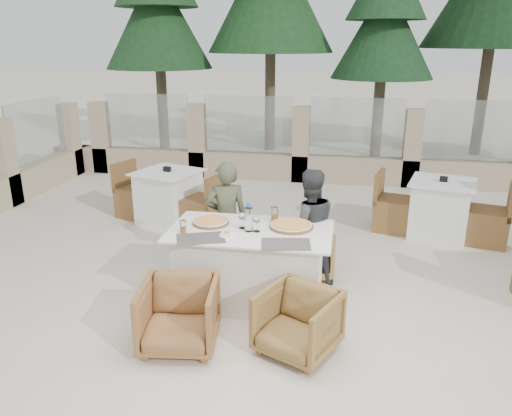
% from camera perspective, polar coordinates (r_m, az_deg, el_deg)
% --- Properties ---
extents(ground, '(80.00, 80.00, 0.00)m').
position_cam_1_polar(ground, '(5.13, -0.22, -11.04)').
color(ground, beige).
rests_on(ground, ground).
extents(sand_patch, '(30.00, 16.00, 0.01)m').
position_cam_1_polar(sand_patch, '(18.58, 7.79, 10.60)').
color(sand_patch, beige).
rests_on(sand_patch, ground).
extents(perimeter_wall_far, '(10.00, 0.34, 1.60)m').
position_cam_1_polar(perimeter_wall_far, '(9.39, 5.16, 7.85)').
color(perimeter_wall_far, tan).
rests_on(perimeter_wall_far, ground).
extents(pine_far_left, '(2.42, 2.42, 5.50)m').
position_cam_1_polar(pine_far_left, '(12.18, -11.12, 19.27)').
color(pine_far_left, '#1D4420').
rests_on(pine_far_left, ground).
extents(pine_mid_left, '(2.86, 2.86, 6.50)m').
position_cam_1_polar(pine_mid_left, '(12.05, 1.71, 21.98)').
color(pine_mid_left, '#1F4921').
rests_on(pine_mid_left, ground).
extents(pine_centre, '(2.20, 2.20, 5.00)m').
position_cam_1_polar(pine_centre, '(11.61, 14.36, 17.87)').
color(pine_centre, '#1D4523').
rests_on(pine_centre, ground).
extents(dining_table, '(1.60, 0.90, 0.77)m').
position_cam_1_polar(dining_table, '(5.06, -0.61, -6.61)').
color(dining_table, white).
rests_on(dining_table, ground).
extents(placemat_near_left, '(0.53, 0.44, 0.00)m').
position_cam_1_polar(placemat_near_left, '(4.73, -6.34, -3.46)').
color(placemat_near_left, '#504B44').
rests_on(placemat_near_left, dining_table).
extents(placemat_near_right, '(0.49, 0.36, 0.00)m').
position_cam_1_polar(placemat_near_right, '(4.58, 3.44, -4.14)').
color(placemat_near_right, '#56504A').
rests_on(placemat_near_right, dining_table).
extents(pizza_left, '(0.47, 0.47, 0.05)m').
position_cam_1_polar(pizza_left, '(5.08, -5.20, -1.57)').
color(pizza_left, orange).
rests_on(pizza_left, dining_table).
extents(pizza_right, '(0.49, 0.49, 0.06)m').
position_cam_1_polar(pizza_right, '(4.97, 4.05, -1.93)').
color(pizza_right, orange).
rests_on(pizza_right, dining_table).
extents(water_bottle, '(0.10, 0.10, 0.28)m').
position_cam_1_polar(water_bottle, '(4.83, -0.83, -1.08)').
color(water_bottle, '#C2E1FF').
rests_on(water_bottle, dining_table).
extents(wine_glass_centre, '(0.08, 0.08, 0.18)m').
position_cam_1_polar(wine_glass_centre, '(4.92, -1.59, -1.33)').
color(wine_glass_centre, silver).
rests_on(wine_glass_centre, dining_table).
extents(wine_glass_near, '(0.08, 0.08, 0.18)m').
position_cam_1_polar(wine_glass_near, '(4.83, 0.07, -1.70)').
color(wine_glass_near, silver).
rests_on(wine_glass_near, dining_table).
extents(beer_glass_left, '(0.06, 0.06, 0.12)m').
position_cam_1_polar(beer_glass_left, '(4.88, -8.33, -2.10)').
color(beer_glass_left, gold).
rests_on(beer_glass_left, dining_table).
extents(beer_glass_right, '(0.09, 0.09, 0.15)m').
position_cam_1_polar(beer_glass_right, '(5.11, 2.15, -0.73)').
color(beer_glass_right, '#BE781A').
rests_on(beer_glass_right, dining_table).
extents(olive_dish, '(0.13, 0.13, 0.04)m').
position_cam_1_polar(olive_dish, '(4.76, -3.39, -2.94)').
color(olive_dish, white).
rests_on(olive_dish, dining_table).
extents(armchair_far_left, '(0.70, 0.71, 0.59)m').
position_cam_1_polar(armchair_far_left, '(5.77, -3.78, -4.34)').
color(armchair_far_left, olive).
rests_on(armchair_far_left, ground).
extents(armchair_far_right, '(0.86, 0.87, 0.61)m').
position_cam_1_polar(armchair_far_right, '(5.62, 4.68, -4.86)').
color(armchair_far_right, olive).
rests_on(armchair_far_right, ground).
extents(armchair_near_left, '(0.72, 0.73, 0.60)m').
position_cam_1_polar(armchair_near_left, '(4.43, -8.77, -11.99)').
color(armchair_near_left, '#905F34').
rests_on(armchair_near_left, ground).
extents(armchair_near_right, '(0.80, 0.81, 0.56)m').
position_cam_1_polar(armchair_near_right, '(4.33, 4.80, -12.89)').
color(armchair_near_right, olive).
rests_on(armchair_near_right, ground).
extents(diner_left, '(0.55, 0.45, 1.31)m').
position_cam_1_polar(diner_left, '(5.56, -3.39, -1.23)').
color(diner_left, '#494D38').
rests_on(diner_left, ground).
extents(diner_right, '(0.75, 0.66, 1.29)m').
position_cam_1_polar(diner_right, '(5.35, 6.01, -2.25)').
color(diner_right, '#383B3E').
rests_on(diner_right, ground).
extents(bg_table_a, '(1.82, 1.30, 0.77)m').
position_cam_1_polar(bg_table_a, '(7.33, -9.94, 1.22)').
color(bg_table_a, white).
rests_on(bg_table_a, ground).
extents(bg_table_b, '(1.79, 1.19, 0.77)m').
position_cam_1_polar(bg_table_b, '(7.15, 20.28, -0.12)').
color(bg_table_b, white).
rests_on(bg_table_b, ground).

